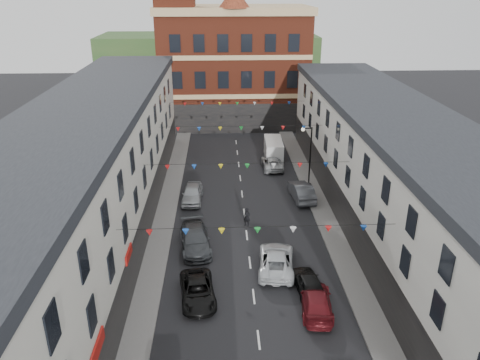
{
  "coord_description": "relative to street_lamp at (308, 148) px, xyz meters",
  "views": [
    {
      "loc": [
        -1.97,
        -28.9,
        18.68
      ],
      "look_at": [
        -0.43,
        6.62,
        3.74
      ],
      "focal_mm": 35.0,
      "sensor_mm": 36.0,
      "label": 1
    }
  ],
  "objects": [
    {
      "name": "ground",
      "position": [
        -6.55,
        -14.0,
        -3.9
      ],
      "size": [
        160.0,
        160.0,
        0.0
      ],
      "primitive_type": "plane",
      "color": "black",
      "rests_on": "ground"
    },
    {
      "name": "moving_car",
      "position": [
        -4.75,
        -14.89,
        -3.18
      ],
      "size": [
        2.99,
        5.46,
        1.45
      ],
      "primitive_type": "imported",
      "rotation": [
        0.0,
        0.0,
        3.03
      ],
      "color": "silver",
      "rests_on": "ground"
    },
    {
      "name": "car_right_f",
      "position": [
        -2.95,
        4.65,
        -3.27
      ],
      "size": [
        2.19,
        4.62,
        1.28
      ],
      "primitive_type": "imported",
      "rotation": [
        0.0,
        0.0,
        3.16
      ],
      "color": "#A5A7AA",
      "rests_on": "ground"
    },
    {
      "name": "car_left_e",
      "position": [
        -11.23,
        -3.3,
        -3.15
      ],
      "size": [
        1.98,
        4.52,
        1.52
      ],
      "primitive_type": "imported",
      "rotation": [
        0.0,
        0.0,
        -0.04
      ],
      "color": "#93979B",
      "rests_on": "ground"
    },
    {
      "name": "white_van",
      "position": [
        -2.46,
        7.81,
        -2.8
      ],
      "size": [
        2.09,
        5.06,
        2.21
      ],
      "primitive_type": "cube",
      "rotation": [
        0.0,
        0.0,
        -0.03
      ],
      "color": "silver",
      "rests_on": "ground"
    },
    {
      "name": "street_lamp",
      "position": [
        0.0,
        0.0,
        0.0
      ],
      "size": [
        1.1,
        0.36,
        6.0
      ],
      "color": "black",
      "rests_on": "ground"
    },
    {
      "name": "car_left_c",
      "position": [
        -10.15,
        -18.1,
        -3.26
      ],
      "size": [
        2.66,
        4.83,
        1.28
      ],
      "primitive_type": "imported",
      "rotation": [
        0.0,
        0.0,
        0.12
      ],
      "color": "black",
      "rests_on": "ground"
    },
    {
      "name": "car_right_d",
      "position": [
        -2.95,
        -17.62,
        -3.23
      ],
      "size": [
        2.02,
        4.13,
        1.36
      ],
      "primitive_type": "imported",
      "rotation": [
        0.0,
        0.0,
        3.25
      ],
      "color": "black",
      "rests_on": "ground"
    },
    {
      "name": "car_right_c",
      "position": [
        -2.81,
        -19.53,
        -3.24
      ],
      "size": [
        2.31,
        4.74,
        1.33
      ],
      "primitive_type": "imported",
      "rotation": [
        0.0,
        0.0,
        3.04
      ],
      "color": "maroon",
      "rests_on": "ground"
    },
    {
      "name": "car_left_d",
      "position": [
        -10.59,
        -11.77,
        -3.14
      ],
      "size": [
        2.86,
        5.54,
        1.54
      ],
      "primitive_type": "imported",
      "rotation": [
        0.0,
        0.0,
        0.14
      ],
      "color": "#383B3F",
      "rests_on": "ground"
    },
    {
      "name": "pavement_left",
      "position": [
        -13.45,
        -12.0,
        -3.83
      ],
      "size": [
        1.8,
        64.0,
        0.15
      ],
      "primitive_type": "cube",
      "color": "#605E5B",
      "rests_on": "ground"
    },
    {
      "name": "distant_hill",
      "position": [
        -10.55,
        48.0,
        1.1
      ],
      "size": [
        40.0,
        14.0,
        10.0
      ],
      "primitive_type": "cube",
      "color": "#2B5125",
      "rests_on": "ground"
    },
    {
      "name": "pavement_right",
      "position": [
        0.35,
        -12.0,
        -3.83
      ],
      "size": [
        1.8,
        64.0,
        0.15
      ],
      "primitive_type": "cube",
      "color": "#605E5B",
      "rests_on": "ground"
    },
    {
      "name": "clock_tower",
      "position": [
        -14.05,
        21.0,
        11.03
      ],
      "size": [
        5.6,
        5.6,
        30.0
      ],
      "color": "maroon",
      "rests_on": "ground"
    },
    {
      "name": "car_right_e",
      "position": [
        -1.05,
        -3.3,
        -3.11
      ],
      "size": [
        2.12,
        4.97,
        1.59
      ],
      "primitive_type": "imported",
      "rotation": [
        0.0,
        0.0,
        3.23
      ],
      "color": "#52545A",
      "rests_on": "ground"
    },
    {
      "name": "terrace_left",
      "position": [
        -18.33,
        -13.0,
        1.44
      ],
      "size": [
        8.4,
        56.0,
        10.7
      ],
      "color": "silver",
      "rests_on": "ground"
    },
    {
      "name": "terrace_right",
      "position": [
        5.23,
        -13.0,
        0.95
      ],
      "size": [
        8.4,
        56.0,
        9.7
      ],
      "color": "silver",
      "rests_on": "ground"
    },
    {
      "name": "pedestrian",
      "position": [
        -6.45,
        -8.37,
        -3.1
      ],
      "size": [
        0.69,
        0.59,
        1.6
      ],
      "primitive_type": "imported",
      "rotation": [
        0.0,
        0.0,
        -0.43
      ],
      "color": "black",
      "rests_on": "ground"
    },
    {
      "name": "civic_building",
      "position": [
        -6.55,
        23.95,
        4.23
      ],
      "size": [
        20.6,
        13.3,
        18.5
      ],
      "color": "maroon",
      "rests_on": "ground"
    }
  ]
}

